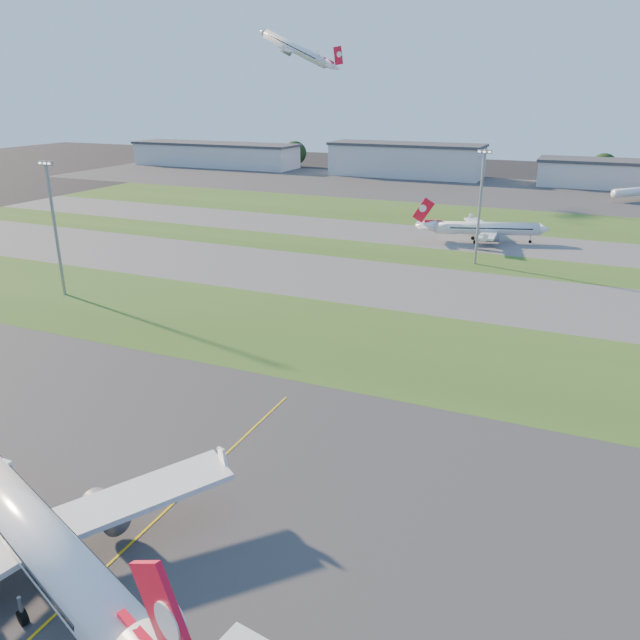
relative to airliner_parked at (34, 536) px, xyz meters
The scene contains 20 objects.
ground 8.51m from the airliner_parked, 99.80° to the left, with size 700.00×700.00×0.00m, color black.
apron_near 8.51m from the airliner_parked, 99.80° to the left, with size 300.00×70.00×0.01m, color #333335.
grass_strip_a 59.31m from the airliner_parked, 91.19° to the left, with size 300.00×34.00×0.01m, color #2E4F1A.
taxiway_a 92.25m from the airliner_parked, 90.77° to the left, with size 300.00×32.00×0.01m, color #515154.
grass_strip_b 117.22m from the airliner_parked, 90.60° to the left, with size 300.00×18.00×0.01m, color #2E4F1A.
taxiway_b 139.21m from the airliner_parked, 90.51° to the left, with size 300.00×26.00×0.01m, color #515154.
grass_strip_c 172.19m from the airliner_parked, 90.41° to the left, with size 300.00×40.00×0.01m, color #2E4F1A.
apron_far 232.18m from the airliner_parked, 90.30° to the left, with size 400.00×80.00×0.01m, color #333335.
yellow_line 9.23m from the airliner_parked, 62.14° to the left, with size 0.25×60.00×0.02m, color gold.
airliner_parked is the anchor object (origin of this frame).
airliner_taxiing 139.28m from the airliner_parked, 85.10° to the left, with size 31.97×26.97×10.33m.
airliner_departing 236.68m from the airliner_parked, 110.45° to the left, with size 36.25×30.75×11.31m.
light_mast_west 82.25m from the airliner_parked, 133.56° to the left, with size 3.20×0.70×25.80m.
light_mast_centre 116.41m from the airliner_parked, 83.18° to the left, with size 3.20×0.70×25.80m.
hangar_far_west 302.63m from the airliner_parked, 119.98° to the left, with size 91.80×23.00×12.20m.
hangar_west 266.19m from the airliner_parked, 100.00° to the left, with size 71.40×23.00×15.20m.
tree_far_west 335.07m from the airliner_parked, 124.80° to the left, with size 11.00×11.00×12.00m.
tree_west 298.63m from the airliner_parked, 111.87° to the left, with size 12.10×12.10×13.20m.
tree_mid_west 273.96m from the airliner_parked, 94.44° to the left, with size 9.90×9.90×10.80m.
tree_mid_east 278.85m from the airliner_parked, 82.01° to the left, with size 11.55×11.55×12.60m.
Camera 1 is at (38.55, -35.24, 37.87)m, focal length 35.00 mm.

